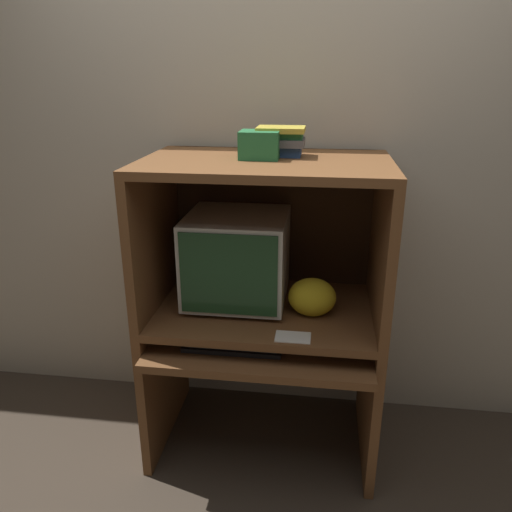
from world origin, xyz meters
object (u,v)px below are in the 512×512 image
Objects in this scene: keyboard at (233,346)px; snack_bag at (312,297)px; mouse at (295,348)px; storage_box at (260,145)px; crt_monitor at (237,258)px; book_stack at (280,141)px.

keyboard is 2.02× the size of snack_bag.
storage_box is (-0.18, 0.23, 0.82)m from mouse.
keyboard is (0.02, -0.27, -0.30)m from crt_monitor.
mouse reaches higher than keyboard.
crt_monitor reaches higher than keyboard.
crt_monitor is at bearing 159.92° from storage_box.
storage_box is at bearing -20.08° from crt_monitor.
snack_bag reaches higher than keyboard.
mouse is 0.24m from snack_bag.
mouse is at bearing -42.35° from crt_monitor.
book_stack is 0.11m from storage_box.
mouse is 0.89m from book_stack.
snack_bag reaches higher than mouse.
storage_box is at bearing 164.72° from snack_bag.
storage_box is at bearing -134.14° from book_stack.
mouse is at bearing 1.24° from keyboard.
keyboard is at bearing -85.03° from crt_monitor.
book_stack reaches higher than storage_box.
book_stack reaches higher than crt_monitor.
crt_monitor is 0.53m from storage_box.
snack_bag is at bearing 26.80° from keyboard.
book_stack is (0.19, 0.04, 0.53)m from crt_monitor.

